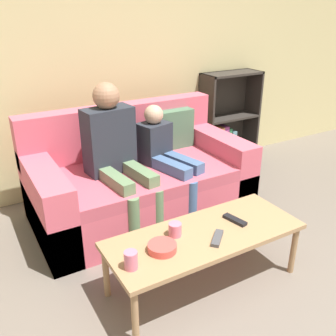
{
  "coord_description": "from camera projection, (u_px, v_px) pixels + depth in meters",
  "views": [
    {
      "loc": [
        -1.25,
        -0.57,
        1.71
      ],
      "look_at": [
        -0.03,
        1.53,
        0.64
      ],
      "focal_mm": 40.0,
      "sensor_mm": 36.0,
      "label": 1
    }
  ],
  "objects": [
    {
      "name": "wall_back",
      "position": [
        101.0,
        53.0,
        3.42
      ],
      "size": [
        12.0,
        0.06,
        2.6
      ],
      "color": "beige",
      "rests_on": "ground_plane"
    },
    {
      "name": "couch",
      "position": [
        139.0,
        181.0,
        3.24
      ],
      "size": [
        1.8,
        0.97,
        0.9
      ],
      "color": "#DB5B70",
      "rests_on": "ground_plane"
    },
    {
      "name": "bookshelf",
      "position": [
        224.0,
        127.0,
        4.28
      ],
      "size": [
        0.68,
        0.28,
        1.03
      ],
      "color": "#332D28",
      "rests_on": "ground_plane"
    },
    {
      "name": "coffee_table",
      "position": [
        205.0,
        238.0,
        2.36
      ],
      "size": [
        1.27,
        0.5,
        0.39
      ],
      "color": "#A87F56",
      "rests_on": "ground_plane"
    },
    {
      "name": "person_adult",
      "position": [
        115.0,
        148.0,
        2.9
      ],
      "size": [
        0.42,
        0.69,
        1.18
      ],
      "rotation": [
        0.0,
        0.0,
        0.11
      ],
      "color": "#66845B",
      "rests_on": "ground_plane"
    },
    {
      "name": "person_child",
      "position": [
        167.0,
        156.0,
        3.11
      ],
      "size": [
        0.39,
        0.69,
        0.95
      ],
      "rotation": [
        0.0,
        0.0,
        0.24
      ],
      "color": "#476693",
      "rests_on": "ground_plane"
    },
    {
      "name": "cup_near",
      "position": [
        175.0,
        229.0,
        2.3
      ],
      "size": [
        0.08,
        0.08,
        0.09
      ],
      "color": "pink",
      "rests_on": "coffee_table"
    },
    {
      "name": "cup_far",
      "position": [
        131.0,
        260.0,
        2.01
      ],
      "size": [
        0.08,
        0.08,
        0.1
      ],
      "color": "pink",
      "rests_on": "coffee_table"
    },
    {
      "name": "tv_remote_0",
      "position": [
        217.0,
        238.0,
        2.27
      ],
      "size": [
        0.16,
        0.15,
        0.02
      ],
      "rotation": [
        0.0,
        0.0,
        -0.82
      ],
      "color": "#47474C",
      "rests_on": "coffee_table"
    },
    {
      "name": "tv_remote_1",
      "position": [
        235.0,
        220.0,
        2.46
      ],
      "size": [
        0.08,
        0.18,
        0.02
      ],
      "rotation": [
        0.0,
        0.0,
        0.21
      ],
      "color": "black",
      "rests_on": "coffee_table"
    },
    {
      "name": "snack_bowl",
      "position": [
        162.0,
        247.0,
        2.16
      ],
      "size": [
        0.17,
        0.17,
        0.05
      ],
      "color": "#DB4C47",
      "rests_on": "coffee_table"
    }
  ]
}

